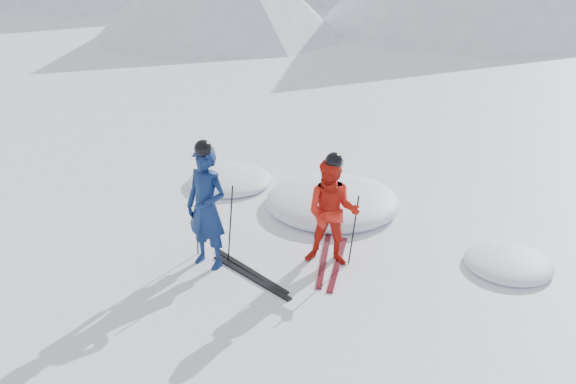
% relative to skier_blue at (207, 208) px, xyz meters
% --- Properties ---
extents(ground, '(160.00, 160.00, 0.00)m').
position_rel_skier_blue_xyz_m(ground, '(2.31, 0.32, -0.97)').
color(ground, white).
rests_on(ground, ground).
extents(skier_blue, '(0.74, 0.52, 1.93)m').
position_rel_skier_blue_xyz_m(skier_blue, '(0.00, 0.00, 0.00)').
color(skier_blue, '#0D2151').
rests_on(skier_blue, ground).
extents(skier_red, '(0.99, 0.87, 1.72)m').
position_rel_skier_blue_xyz_m(skier_red, '(1.67, 0.91, -0.10)').
color(skier_red, red).
rests_on(skier_red, ground).
extents(pole_blue_left, '(0.13, 0.09, 1.28)m').
position_rel_skier_blue_xyz_m(pole_blue_left, '(-0.30, 0.15, -0.32)').
color(pole_blue_left, black).
rests_on(pole_blue_left, ground).
extents(pole_blue_right, '(0.13, 0.08, 1.28)m').
position_rel_skier_blue_xyz_m(pole_blue_right, '(0.25, 0.25, -0.32)').
color(pole_blue_right, black).
rests_on(pole_blue_right, ground).
extents(pole_red_left, '(0.12, 0.09, 1.15)m').
position_rel_skier_blue_xyz_m(pole_red_left, '(1.37, 1.16, -0.39)').
color(pole_red_left, black).
rests_on(pole_red_left, ground).
extents(pole_red_right, '(0.12, 0.08, 1.15)m').
position_rel_skier_blue_xyz_m(pole_red_right, '(1.97, 1.06, -0.39)').
color(pole_red_right, black).
rests_on(pole_red_right, ground).
extents(ski_worn_left, '(0.64, 1.64, 0.03)m').
position_rel_skier_blue_xyz_m(ski_worn_left, '(1.55, 0.91, -0.95)').
color(ski_worn_left, black).
rests_on(ski_worn_left, ground).
extents(ski_worn_right, '(0.53, 1.67, 0.03)m').
position_rel_skier_blue_xyz_m(ski_worn_right, '(1.79, 0.91, -0.95)').
color(ski_worn_right, black).
rests_on(ski_worn_right, ground).
extents(ski_loose_a, '(1.62, 0.69, 0.03)m').
position_rel_skier_blue_xyz_m(ski_loose_a, '(0.68, 0.09, -0.95)').
color(ski_loose_a, black).
rests_on(ski_loose_a, ground).
extents(ski_loose_b, '(1.64, 0.64, 0.03)m').
position_rel_skier_blue_xyz_m(ski_loose_b, '(0.78, -0.06, -0.95)').
color(ski_loose_b, black).
rests_on(ski_loose_b, ground).
extents(snow_lumps, '(7.15, 2.71, 0.55)m').
position_rel_skier_blue_xyz_m(snow_lumps, '(0.72, 2.76, -0.97)').
color(snow_lumps, white).
rests_on(snow_lumps, ground).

